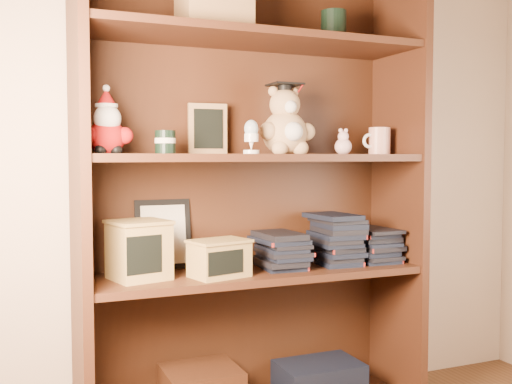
# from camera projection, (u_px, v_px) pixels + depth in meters

# --- Properties ---
(bookcase) EXTENTS (1.20, 0.35, 1.60)m
(bookcase) POSITION_uv_depth(u_px,v_px,m) (250.00, 203.00, 2.10)
(bookcase) COLOR #412112
(bookcase) RESTS_ON ground
(shelf_lower) EXTENTS (1.14, 0.33, 0.02)m
(shelf_lower) POSITION_uv_depth(u_px,v_px,m) (256.00, 273.00, 2.07)
(shelf_lower) COLOR #412112
(shelf_lower) RESTS_ON ground
(shelf_upper) EXTENTS (1.14, 0.33, 0.02)m
(shelf_upper) POSITION_uv_depth(u_px,v_px,m) (256.00, 158.00, 2.04)
(shelf_upper) COLOR #412112
(shelf_upper) RESTS_ON ground
(santa_plush) EXTENTS (0.16, 0.11, 0.22)m
(santa_plush) POSITION_uv_depth(u_px,v_px,m) (107.00, 128.00, 1.84)
(santa_plush) COLOR #A50F0F
(santa_plush) RESTS_ON shelf_upper
(teachers_tin) EXTENTS (0.07, 0.07, 0.07)m
(teachers_tin) POSITION_uv_depth(u_px,v_px,m) (165.00, 142.00, 1.92)
(teachers_tin) COLOR black
(teachers_tin) RESTS_ON shelf_upper
(chalkboard_plaque) EXTENTS (0.14, 0.08, 0.18)m
(chalkboard_plaque) POSITION_uv_depth(u_px,v_px,m) (208.00, 130.00, 2.09)
(chalkboard_plaque) COLOR #9E7547
(chalkboard_plaque) RESTS_ON shelf_upper
(egg_cup) EXTENTS (0.05, 0.05, 0.11)m
(egg_cup) POSITION_uv_depth(u_px,v_px,m) (251.00, 136.00, 1.95)
(egg_cup) COLOR white
(egg_cup) RESTS_ON shelf_upper
(grad_teddy_bear) EXTENTS (0.21, 0.18, 0.25)m
(grad_teddy_bear) POSITION_uv_depth(u_px,v_px,m) (286.00, 127.00, 2.07)
(grad_teddy_bear) COLOR tan
(grad_teddy_bear) RESTS_ON shelf_upper
(pink_figurine) EXTENTS (0.06, 0.06, 0.10)m
(pink_figurine) POSITION_uv_depth(u_px,v_px,m) (343.00, 144.00, 2.17)
(pink_figurine) COLOR beige
(pink_figurine) RESTS_ON shelf_upper
(teacher_mug) EXTENTS (0.11, 0.08, 0.10)m
(teacher_mug) POSITION_uv_depth(u_px,v_px,m) (379.00, 141.00, 2.23)
(teacher_mug) COLOR silver
(teacher_mug) RESTS_ON shelf_upper
(certificate_frame) EXTENTS (0.19, 0.05, 0.24)m
(certificate_frame) POSITION_uv_depth(u_px,v_px,m) (163.00, 234.00, 2.08)
(certificate_frame) COLOR black
(certificate_frame) RESTS_ON shelf_lower
(treats_box) EXTENTS (0.21, 0.21, 0.19)m
(treats_box) POSITION_uv_depth(u_px,v_px,m) (139.00, 249.00, 1.91)
(treats_box) COLOR #B28E49
(treats_box) RESTS_ON shelf_lower
(pencils_box) EXTENTS (0.21, 0.17, 0.12)m
(pencils_box) POSITION_uv_depth(u_px,v_px,m) (219.00, 258.00, 1.94)
(pencils_box) COLOR #B28E49
(pencils_box) RESTS_ON shelf_lower
(book_stack_left) EXTENTS (0.14, 0.20, 0.13)m
(book_stack_left) POSITION_uv_depth(u_px,v_px,m) (280.00, 250.00, 2.10)
(book_stack_left) COLOR black
(book_stack_left) RESTS_ON shelf_lower
(book_stack_mid) EXTENTS (0.14, 0.20, 0.18)m
(book_stack_mid) POSITION_uv_depth(u_px,v_px,m) (336.00, 240.00, 2.18)
(book_stack_mid) COLOR black
(book_stack_mid) RESTS_ON shelf_lower
(book_stack_right) EXTENTS (0.14, 0.20, 0.13)m
(book_stack_right) POSITION_uv_depth(u_px,v_px,m) (371.00, 244.00, 2.24)
(book_stack_right) COLOR black
(book_stack_right) RESTS_ON shelf_lower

